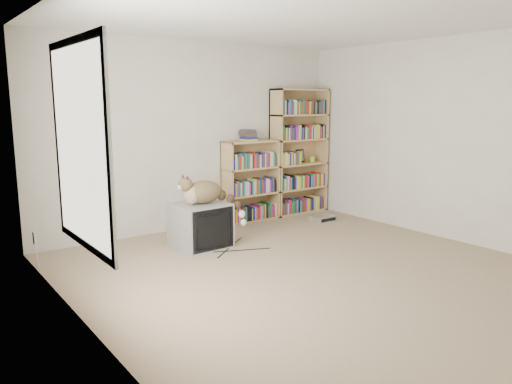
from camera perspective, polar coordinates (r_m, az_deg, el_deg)
floor at (r=5.08m, az=7.56°, el=-9.50°), size 4.50×5.00×0.01m
wall_back at (r=6.82m, az=-6.95°, el=6.33°), size 4.50×0.02×2.50m
wall_left at (r=3.63m, az=-18.56°, el=2.40°), size 0.02×5.00×2.50m
wall_right at (r=6.57m, az=22.21°, el=5.50°), size 0.02×5.00×2.50m
ceiling at (r=4.85m, az=8.30°, el=19.52°), size 4.50×5.00×0.02m
window at (r=3.81m, az=-19.45°, el=4.97°), size 0.02×1.22×1.52m
crt_tv at (r=5.98m, az=-6.39°, el=-3.81°), size 0.63×0.58×0.53m
cat at (r=5.91m, az=-5.47°, el=-0.33°), size 0.74×0.53×0.59m
bookcase_tall at (r=7.73m, az=4.86°, el=4.22°), size 0.95×0.30×1.90m
bookcase_short at (r=7.22m, az=-0.67°, el=0.88°), size 0.85×0.30×1.16m
book_stack at (r=7.13m, az=-0.90°, el=6.52°), size 0.19×0.25×0.16m
green_mug at (r=7.90m, az=6.39°, el=3.75°), size 0.08×0.08×0.09m
framed_print at (r=7.86m, az=5.05°, el=4.15°), size 0.15×0.05×0.20m
dvd_player at (r=7.34m, az=7.64°, el=-2.99°), size 0.33×0.24×0.08m
wall_outlet at (r=5.67m, az=-24.02°, el=-4.86°), size 0.01×0.08×0.13m
floor_cables at (r=6.39m, az=1.04°, el=-5.23°), size 1.20×0.70×0.01m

